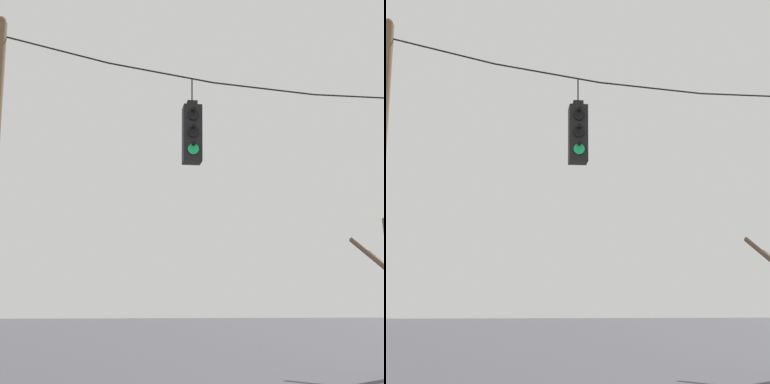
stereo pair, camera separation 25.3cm
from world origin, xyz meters
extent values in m
sphere|color=brown|center=(-6.89, -0.31, 7.60)|extent=(0.17, 0.17, 0.17)
cylinder|color=black|center=(-5.91, -0.31, 7.10)|extent=(1.98, 0.03, 0.45)
cylinder|color=black|center=(-3.94, -0.31, 6.74)|extent=(1.97, 0.03, 0.31)
cylinder|color=black|center=(-1.97, -0.31, 6.53)|extent=(1.97, 0.03, 0.17)
cylinder|color=black|center=(0.00, -0.31, 6.46)|extent=(1.97, 0.03, 0.03)
cube|color=black|center=(-3.36, -0.31, 5.56)|extent=(0.34, 0.34, 1.08)
cube|color=black|center=(-3.36, -0.31, 6.15)|extent=(0.19, 0.19, 0.10)
cylinder|color=black|center=(-3.36, -0.31, 6.42)|extent=(0.02, 0.02, 0.44)
cylinder|color=black|center=(-3.36, -0.50, 5.89)|extent=(0.20, 0.03, 0.20)
cylinder|color=black|center=(-3.36, -0.54, 5.98)|extent=(0.07, 0.12, 0.07)
cylinder|color=black|center=(-3.36, -0.50, 5.56)|extent=(0.20, 0.03, 0.20)
cylinder|color=black|center=(-3.36, -0.54, 5.65)|extent=(0.07, 0.12, 0.07)
cylinder|color=#19C666|center=(-3.36, -0.50, 5.24)|extent=(0.20, 0.03, 0.20)
cylinder|color=black|center=(-3.36, -0.54, 5.33)|extent=(0.07, 0.12, 0.07)
cylinder|color=black|center=(-3.36, -0.13, 5.89)|extent=(0.20, 0.03, 0.20)
cylinder|color=black|center=(-3.36, -0.08, 5.98)|extent=(0.07, 0.12, 0.07)
cylinder|color=black|center=(-3.36, -0.13, 5.56)|extent=(0.20, 0.03, 0.20)
cylinder|color=black|center=(-3.36, -0.08, 5.65)|extent=(0.07, 0.12, 0.07)
cylinder|color=#19C666|center=(-3.36, -0.13, 5.24)|extent=(0.20, 0.03, 0.20)
cylinder|color=black|center=(-3.36, -0.08, 5.33)|extent=(0.07, 0.12, 0.07)
cylinder|color=brown|center=(4.80, 10.32, 4.29)|extent=(0.61, 2.64, 1.62)
camera|label=1|loc=(-4.73, -10.68, 2.48)|focal=55.00mm
camera|label=2|loc=(-4.48, -10.71, 2.48)|focal=55.00mm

